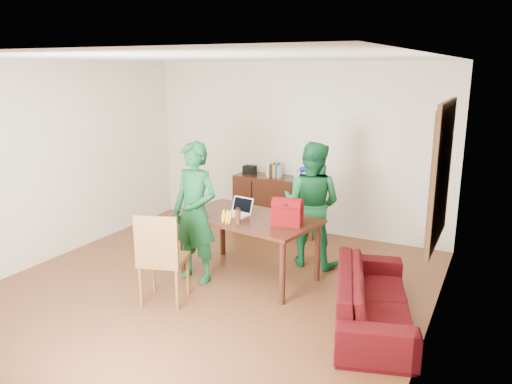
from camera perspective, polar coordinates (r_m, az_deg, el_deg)
The scene contains 10 objects.
room at distance 5.75m, azimuth -5.46°, elevation 0.95°, with size 5.20×5.70×2.90m.
table at distance 6.25m, azimuth -0.83°, elevation -3.73°, with size 1.83×1.22×0.80m.
chair at distance 5.83m, azimuth -10.47°, elevation -9.35°, with size 0.60×0.59×1.07m.
person_near at distance 6.16m, azimuth -6.97°, elevation -2.35°, with size 0.64×0.42×1.75m, color #125126.
person_far at distance 6.67m, azimuth 6.37°, elevation -1.39°, with size 0.81×0.63×1.68m, color #156130.
laptop at distance 6.26m, azimuth -2.28°, elevation -2.34°, with size 0.33×0.25×0.21m.
bananas at distance 5.94m, azimuth -3.38°, elevation -3.35°, with size 0.18×0.11×0.07m, color gold, non-canonical shape.
bottle at distance 5.92m, azimuth -2.08°, elevation -2.74°, with size 0.07×0.07×0.20m, color #522712.
red_bag at distance 5.88m, azimuth 3.60°, elevation -2.56°, with size 0.35×0.20×0.26m, color maroon.
sofa at distance 5.45m, azimuth 13.23°, elevation -11.63°, with size 1.91×0.75×0.56m, color #3A0710.
Camera 1 is at (3.02, -4.59, 2.61)m, focal length 35.00 mm.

